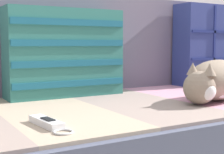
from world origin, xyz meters
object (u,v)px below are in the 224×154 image
object	(u,v)px
throw_pillow_quilted	(215,45)
sleeping_cat	(216,81)
couch	(161,139)
game_remote_near	(47,123)
throw_pillow_striped	(65,53)

from	to	relation	value
throw_pillow_quilted	sleeping_cat	world-z (taller)	throw_pillow_quilted
couch	sleeping_cat	world-z (taller)	sleeping_cat
couch	throw_pillow_quilted	world-z (taller)	throw_pillow_quilted
throw_pillow_quilted	game_remote_near	world-z (taller)	throw_pillow_quilted
game_remote_near	throw_pillow_striped	bearing A→B (deg)	62.35
couch	game_remote_near	distance (m)	0.64
game_remote_near	sleeping_cat	bearing A→B (deg)	5.64
throw_pillow_striped	game_remote_near	world-z (taller)	throw_pillow_striped
throw_pillow_quilted	sleeping_cat	bearing A→B (deg)	-136.48
sleeping_cat	game_remote_near	xyz separation A→B (m)	(-0.68, -0.07, -0.06)
couch	throw_pillow_quilted	xyz separation A→B (m)	(0.54, 0.22, 0.38)
couch	throw_pillow_striped	bearing A→B (deg)	145.57
couch	throw_pillow_quilted	size ratio (longest dim) A/B	4.26
throw_pillow_striped	sleeping_cat	size ratio (longest dim) A/B	1.23
throw_pillow_quilted	throw_pillow_striped	xyz separation A→B (m)	(-0.86, -0.00, -0.03)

